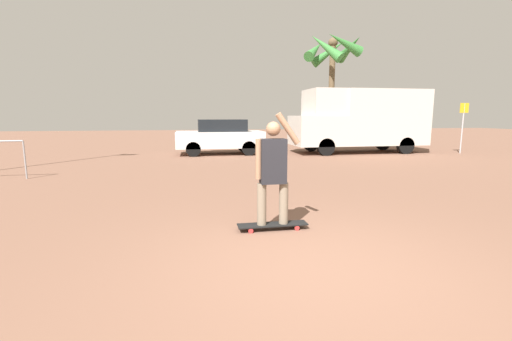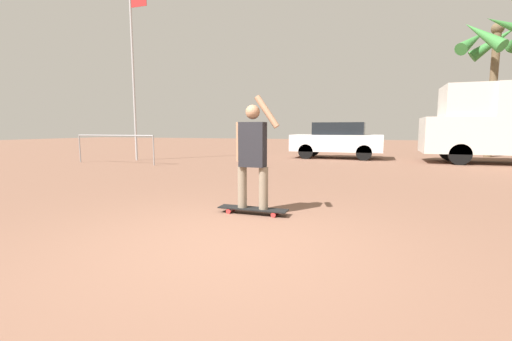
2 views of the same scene
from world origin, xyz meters
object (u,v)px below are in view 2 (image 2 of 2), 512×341
at_px(skateboard, 253,209).
at_px(flagpole, 134,67).
at_px(parked_car_white, 337,140).
at_px(palm_tree_near_van, 496,44).
at_px(person_skateboarder, 253,151).

relative_size(skateboard, flagpole, 0.16).
bearing_deg(parked_car_white, palm_tree_near_van, 24.61).
bearing_deg(skateboard, parked_car_white, 89.59).
xyz_separation_m(parked_car_white, flagpole, (-7.67, -3.82, 2.94)).
xyz_separation_m(person_skateboarder, parked_car_white, (0.08, 10.71, -0.15)).
height_order(person_skateboarder, flagpole, flagpole).
relative_size(palm_tree_near_van, flagpole, 0.92).
bearing_deg(flagpole, person_skateboarder, -42.22).
xyz_separation_m(skateboard, flagpole, (-7.60, 6.89, 3.68)).
height_order(skateboard, parked_car_white, parked_car_white).
relative_size(person_skateboarder, palm_tree_near_van, 0.27).
height_order(palm_tree_near_van, flagpole, flagpole).
height_order(parked_car_white, flagpole, flagpole).
relative_size(skateboard, parked_car_white, 0.28).
xyz_separation_m(parked_car_white, palm_tree_near_van, (6.50, 2.98, 4.25)).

